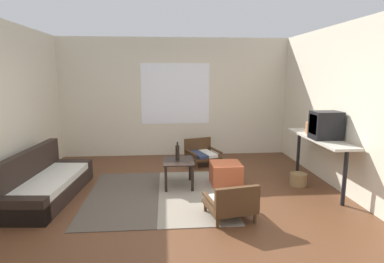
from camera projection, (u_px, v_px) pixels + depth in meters
The scene contains 14 objects.
ground_plane at pixel (183, 207), 4.63m from camera, with size 7.80×7.80×0.00m, color #56331E.
far_wall_with_window at pixel (175, 98), 7.38m from camera, with size 5.60×0.13×2.70m.
side_wall_right at pixel (354, 110), 4.89m from camera, with size 0.12×6.60×2.70m, color beige.
area_rug at pixel (159, 195), 5.05m from camera, with size 2.22×2.28×0.01m.
couch at pixel (45, 184), 4.91m from camera, with size 0.91×2.00×0.75m.
coffee_table at pixel (178, 166), 5.40m from camera, with size 0.51×0.62×0.46m.
armchair_by_window at pixel (202, 152), 6.78m from camera, with size 0.77×0.79×0.52m.
armchair_striped_foreground at pixel (232, 203), 4.18m from camera, with size 0.70×0.68×0.51m.
ottoman_orange at pixel (226, 174), 5.53m from camera, with size 0.51×0.51×0.38m, color #BC5633.
console_shelf at pixel (320, 142), 5.33m from camera, with size 0.43×1.75×0.86m.
crt_television at pixel (326, 125), 5.12m from camera, with size 0.44×0.34×0.45m.
clay_vase at pixel (313, 127), 5.57m from camera, with size 0.25×0.25×0.32m.
glass_bottle at pixel (177, 152), 5.37m from camera, with size 0.07×0.07×0.32m.
wicker_basket at pixel (298, 179), 5.49m from camera, with size 0.28×0.28×0.21m, color olive.
Camera 1 is at (-0.23, -4.35, 1.91)m, focal length 29.78 mm.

